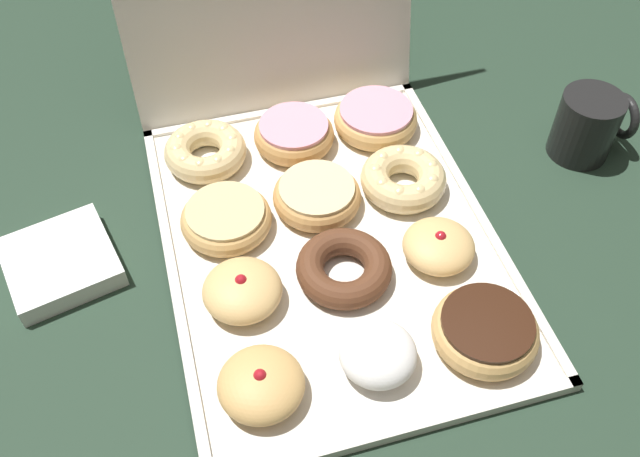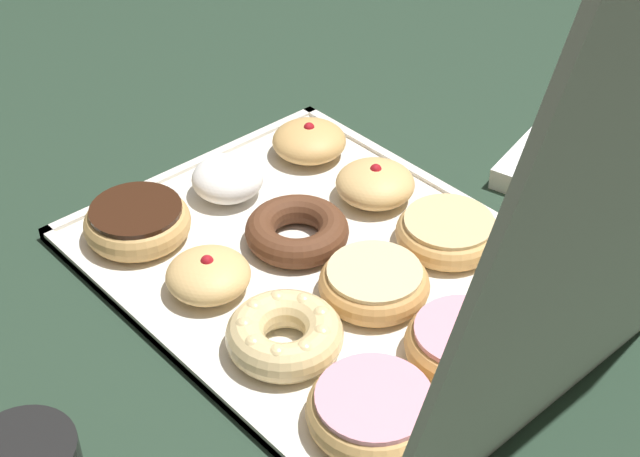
# 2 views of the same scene
# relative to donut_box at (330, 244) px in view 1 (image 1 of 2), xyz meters

# --- Properties ---
(ground_plane) EXTENTS (3.00, 3.00, 0.00)m
(ground_plane) POSITION_rel_donut_box_xyz_m (0.00, 0.00, -0.01)
(ground_plane) COLOR #233828
(donut_box) EXTENTS (0.41, 0.53, 0.01)m
(donut_box) POSITION_rel_donut_box_xyz_m (0.00, 0.00, 0.00)
(donut_box) COLOR silver
(donut_box) RESTS_ON ground
(jelly_filled_donut_0) EXTENTS (0.09, 0.09, 0.05)m
(jelly_filled_donut_0) POSITION_rel_donut_box_xyz_m (-0.13, -0.18, 0.03)
(jelly_filled_donut_0) COLOR tan
(jelly_filled_donut_0) RESTS_ON donut_box
(powdered_filled_donut_1) EXTENTS (0.08, 0.08, 0.05)m
(powdered_filled_donut_1) POSITION_rel_donut_box_xyz_m (0.00, -0.18, 0.03)
(powdered_filled_donut_1) COLOR white
(powdered_filled_donut_1) RESTS_ON donut_box
(chocolate_frosted_donut_2) EXTENTS (0.12, 0.12, 0.04)m
(chocolate_frosted_donut_2) POSITION_rel_donut_box_xyz_m (0.12, -0.18, 0.03)
(chocolate_frosted_donut_2) COLOR tan
(chocolate_frosted_donut_2) RESTS_ON donut_box
(jelly_filled_donut_3) EXTENTS (0.09, 0.09, 0.05)m
(jelly_filled_donut_3) POSITION_rel_donut_box_xyz_m (-0.12, -0.06, 0.03)
(jelly_filled_donut_3) COLOR #E5B770
(jelly_filled_donut_3) RESTS_ON donut_box
(chocolate_cake_ring_donut_4) EXTENTS (0.11, 0.11, 0.03)m
(chocolate_cake_ring_donut_4) POSITION_rel_donut_box_xyz_m (-0.00, -0.06, 0.02)
(chocolate_cake_ring_donut_4) COLOR #59331E
(chocolate_cake_ring_donut_4) RESTS_ON donut_box
(jelly_filled_donut_5) EXTENTS (0.09, 0.09, 0.04)m
(jelly_filled_donut_5) POSITION_rel_donut_box_xyz_m (0.12, -0.06, 0.02)
(jelly_filled_donut_5) COLOR #E5B770
(jelly_filled_donut_5) RESTS_ON donut_box
(glazed_ring_donut_6) EXTENTS (0.11, 0.11, 0.03)m
(glazed_ring_donut_6) POSITION_rel_donut_box_xyz_m (-0.12, 0.06, 0.02)
(glazed_ring_donut_6) COLOR tan
(glazed_ring_donut_6) RESTS_ON donut_box
(glazed_ring_donut_7) EXTENTS (0.11, 0.11, 0.04)m
(glazed_ring_donut_7) POSITION_rel_donut_box_xyz_m (-0.00, 0.06, 0.02)
(glazed_ring_donut_7) COLOR tan
(glazed_ring_donut_7) RESTS_ON donut_box
(cruller_donut_8) EXTENTS (0.11, 0.11, 0.04)m
(cruller_donut_8) POSITION_rel_donut_box_xyz_m (0.12, 0.06, 0.03)
(cruller_donut_8) COLOR #EACC8C
(cruller_donut_8) RESTS_ON donut_box
(cruller_donut_9) EXTENTS (0.11, 0.11, 0.04)m
(cruller_donut_9) POSITION_rel_donut_box_xyz_m (-0.12, 0.18, 0.02)
(cruller_donut_9) COLOR #EACC8C
(cruller_donut_9) RESTS_ON donut_box
(pink_frosted_donut_10) EXTENTS (0.11, 0.11, 0.04)m
(pink_frosted_donut_10) POSITION_rel_donut_box_xyz_m (0.00, 0.18, 0.02)
(pink_frosted_donut_10) COLOR tan
(pink_frosted_donut_10) RESTS_ON donut_box
(pink_frosted_donut_11) EXTENTS (0.12, 0.12, 0.04)m
(pink_frosted_donut_11) POSITION_rel_donut_box_xyz_m (0.12, 0.18, 0.02)
(pink_frosted_donut_11) COLOR tan
(pink_frosted_donut_11) RESTS_ON donut_box
(coffee_mug) EXTENTS (0.10, 0.08, 0.09)m
(coffee_mug) POSITION_rel_donut_box_xyz_m (0.39, 0.07, 0.04)
(coffee_mug) COLOR black
(coffee_mug) RESTS_ON ground
(napkin_stack) EXTENTS (0.15, 0.15, 0.03)m
(napkin_stack) POSITION_rel_donut_box_xyz_m (-0.33, 0.05, 0.01)
(napkin_stack) COLOR white
(napkin_stack) RESTS_ON ground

